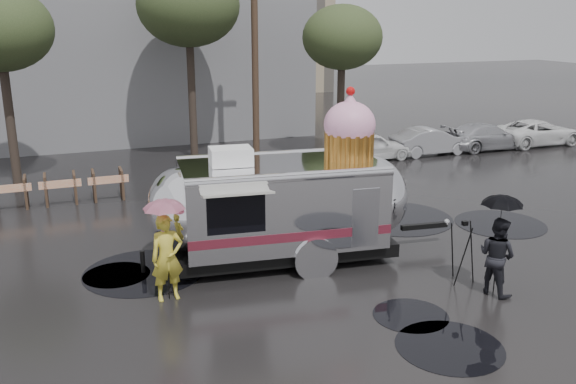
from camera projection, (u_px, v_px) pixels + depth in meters
name	position (u px, v px, depth m)	size (l,w,h in m)	color
ground	(348.00, 304.00, 13.02)	(120.00, 120.00, 0.00)	black
puddles	(352.00, 250.00, 16.05)	(13.18, 9.64, 0.01)	black
grey_building	(75.00, 5.00, 31.39)	(22.00, 12.00, 13.00)	slate
utility_pole	(255.00, 49.00, 25.16)	(1.60, 0.28, 9.00)	#473323
tree_mid	(188.00, 6.00, 24.73)	(4.20, 4.20, 8.03)	#382D26
tree_right	(342.00, 38.00, 25.35)	(3.36, 3.36, 6.42)	#382D26
barricade_row	(61.00, 188.00, 19.92)	(4.30, 0.80, 1.00)	#473323
parked_cars	(464.00, 136.00, 27.63)	(13.20, 1.90, 1.50)	silver
airstream_trailer	(285.00, 201.00, 15.05)	(8.11, 3.36, 4.39)	silver
person_left	(167.00, 258.00, 13.03)	(0.69, 0.46, 1.91)	gold
umbrella_pink	(165.00, 215.00, 12.76)	(1.10, 1.10, 2.30)	pink
person_right	(497.00, 256.00, 13.32)	(0.85, 0.47, 1.76)	black
umbrella_black	(501.00, 211.00, 13.03)	(1.10, 1.10, 2.30)	black
tripod	(463.00, 246.00, 13.92)	(0.55, 0.62, 1.49)	black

